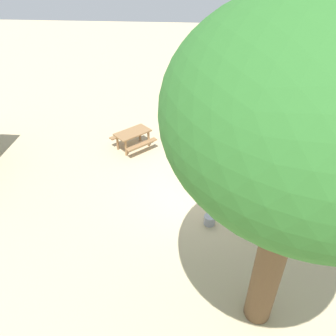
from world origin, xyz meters
TOP-DOWN VIEW (x-y plane):
  - ground_plane at (0.00, 0.00)m, footprint 60.00×60.00m
  - elephant at (0.51, -0.18)m, footprint 1.65×1.70m
  - person_handler at (1.78, -1.71)m, footprint 0.44×0.33m
  - shade_tree_main at (-4.56, -1.57)m, footprint 5.06×4.64m
  - wooden_bench at (3.95, 0.38)m, footprint 1.06×1.41m
  - picnic_table_near at (2.92, 2.71)m, footprint 2.11×2.11m
  - feed_bucket at (-1.56, -0.50)m, footprint 0.36×0.36m

SIDE VIEW (x-z plane):
  - ground_plane at x=0.00m, z-range 0.00..0.00m
  - feed_bucket at x=-1.56m, z-range 0.00..0.32m
  - wooden_bench at x=3.95m, z-range 0.03..0.91m
  - picnic_table_near at x=2.92m, z-range 0.20..0.98m
  - elephant at x=0.51m, z-range 0.17..1.42m
  - person_handler at x=1.78m, z-range 0.14..1.76m
  - shade_tree_main at x=-4.56m, z-range 1.73..8.88m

